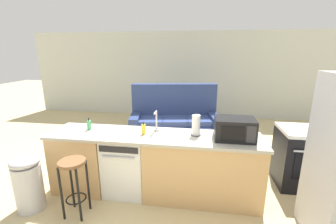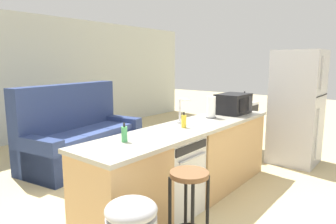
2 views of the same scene
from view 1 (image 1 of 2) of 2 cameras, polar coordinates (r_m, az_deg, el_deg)
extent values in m
plane|color=tan|center=(3.54, -5.97, -19.33)|extent=(24.00, 24.00, 0.00)
cube|color=beige|center=(7.07, 4.79, 9.32)|extent=(10.00, 0.06, 2.60)
cube|color=tan|center=(3.65, -20.65, -11.40)|extent=(0.75, 0.62, 0.86)
cube|color=tan|center=(3.23, 8.61, -14.16)|extent=(1.55, 0.62, 0.86)
cube|color=#ADA899|center=(3.10, -3.71, -6.08)|extent=(2.94, 0.66, 0.04)
cube|color=brown|center=(3.49, -3.46, -19.07)|extent=(2.86, 0.56, 0.08)
cube|color=white|center=(3.39, -10.36, -12.90)|extent=(0.58, 0.58, 0.84)
cube|color=black|center=(2.99, -12.53, -9.35)|extent=(0.52, 0.01, 0.08)
cylinder|color=#B2B2B7|center=(3.02, -12.52, -11.19)|extent=(0.44, 0.02, 0.02)
cube|color=black|center=(4.04, 31.22, -10.18)|extent=(0.76, 0.64, 0.85)
cube|color=black|center=(3.75, 33.17, -11.62)|extent=(0.53, 0.01, 0.43)
cylinder|color=silver|center=(3.64, 33.84, -8.52)|extent=(0.61, 0.03, 0.03)
cube|color=silver|center=(3.88, 32.11, -4.11)|extent=(0.76, 0.64, 0.05)
torus|color=black|center=(3.70, 30.48, -4.43)|extent=(0.16, 0.16, 0.01)
torus|color=black|center=(3.84, 35.22, -4.47)|extent=(0.16, 0.16, 0.01)
torus|color=black|center=(3.93, 29.15, -3.22)|extent=(0.16, 0.16, 0.01)
torus|color=black|center=(4.06, 33.67, -3.30)|extent=(0.16, 0.16, 0.01)
cube|color=black|center=(3.01, 16.52, -4.10)|extent=(0.50, 0.36, 0.28)
cube|color=black|center=(2.83, 16.09, -5.28)|extent=(0.27, 0.01, 0.18)
cube|color=#2D2D33|center=(2.87, 20.36, -5.38)|extent=(0.11, 0.01, 0.21)
cylinder|color=silver|center=(3.23, -2.92, -4.53)|extent=(0.07, 0.07, 0.03)
cylinder|color=silver|center=(3.18, -2.95, -2.07)|extent=(0.02, 0.02, 0.26)
cylinder|color=silver|center=(3.08, -3.25, -0.13)|extent=(0.02, 0.14, 0.02)
cylinder|color=#4C4C51|center=(3.08, 7.04, -5.75)|extent=(0.14, 0.14, 0.01)
cylinder|color=white|center=(3.04, 7.12, -3.26)|extent=(0.11, 0.11, 0.27)
cylinder|color=yellow|center=(3.09, -6.21, -4.41)|extent=(0.06, 0.06, 0.14)
cylinder|color=black|center=(3.06, -6.25, -2.86)|extent=(0.02, 0.02, 0.04)
cylinder|color=#4CB266|center=(3.45, -19.41, -3.13)|extent=(0.06, 0.06, 0.14)
cylinder|color=black|center=(3.43, -19.53, -1.73)|extent=(0.02, 0.02, 0.04)
sphere|color=black|center=(3.81, 35.37, -3.18)|extent=(0.17, 0.17, 0.17)
sphere|color=black|center=(3.79, 35.59, -1.81)|extent=(0.03, 0.03, 0.03)
cone|color=black|center=(3.85, 36.48, -2.95)|extent=(0.08, 0.04, 0.06)
cylinder|color=brown|center=(2.97, -23.24, -11.65)|extent=(0.32, 0.32, 0.04)
cylinder|color=black|center=(3.13, -25.46, -18.30)|extent=(0.03, 0.03, 0.70)
cylinder|color=black|center=(3.02, -21.72, -19.17)|extent=(0.03, 0.03, 0.70)
cylinder|color=black|center=(3.28, -23.24, -16.36)|extent=(0.03, 0.03, 0.70)
cylinder|color=black|center=(3.18, -19.64, -17.08)|extent=(0.03, 0.03, 0.70)
torus|color=black|center=(3.22, -22.27, -19.67)|extent=(0.25, 0.25, 0.02)
cylinder|color=#B7B7BC|center=(3.53, -31.83, -15.94)|extent=(0.34, 0.34, 0.62)
ellipsoid|color=#B7B7BC|center=(3.37, -32.68, -10.62)|extent=(0.35, 0.35, 0.14)
cube|color=navy|center=(5.26, 1.70, -4.83)|extent=(2.12, 1.23, 0.42)
cube|color=navy|center=(5.45, 1.57, 0.56)|extent=(2.01, 0.58, 1.27)
cube|color=navy|center=(5.26, -8.15, -3.82)|extent=(0.35, 0.92, 0.62)
cube|color=navy|center=(5.35, 11.41, -3.66)|extent=(0.35, 0.92, 0.62)
cube|color=#35477D|center=(5.13, -4.40, -2.21)|extent=(0.66, 0.72, 0.12)
cube|color=#35477D|center=(5.13, 1.75, -2.18)|extent=(0.66, 0.72, 0.12)
cube|color=#35477D|center=(5.18, 7.84, -2.12)|extent=(0.66, 0.72, 0.12)
camera|label=2|loc=(3.55, -65.52, 0.03)|focal=32.00mm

